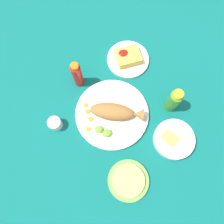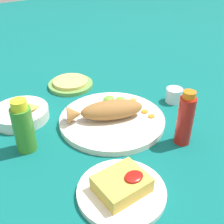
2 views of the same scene
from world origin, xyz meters
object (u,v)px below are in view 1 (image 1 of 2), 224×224
object	(u,v)px
main_plate	(112,114)
tortilla_plate	(128,180)
side_plate_fries	(128,59)
guacamole_bowl	(174,139)
salt_cup	(55,124)
fried_fish	(115,112)
hot_sauce_bottle_green	(173,101)
hot_sauce_bottle_red	(77,75)
fork_far	(127,125)
fork_near	(131,115)

from	to	relation	value
main_plate	tortilla_plate	size ratio (longest dim) A/B	1.92
side_plate_fries	guacamole_bowl	distance (m)	0.44
salt_cup	tortilla_plate	world-z (taller)	salt_cup
side_plate_fries	tortilla_plate	xyz separation A→B (m)	(0.17, 0.54, 0.00)
salt_cup	tortilla_plate	size ratio (longest dim) A/B	0.34
side_plate_fries	tortilla_plate	world-z (taller)	same
tortilla_plate	fried_fish	bearing A→B (deg)	-95.42
main_plate	tortilla_plate	xyz separation A→B (m)	(0.01, 0.29, -0.00)
hot_sauce_bottle_green	side_plate_fries	size ratio (longest dim) A/B	0.75
hot_sauce_bottle_red	tortilla_plate	size ratio (longest dim) A/B	0.95
hot_sauce_bottle_red	hot_sauce_bottle_green	xyz separation A→B (m)	(-0.37, 0.23, -0.01)
main_plate	hot_sauce_bottle_green	xyz separation A→B (m)	(-0.26, 0.03, 0.06)
fork_far	hot_sauce_bottle_green	bearing A→B (deg)	12.55
salt_cup	side_plate_fries	bearing A→B (deg)	-151.01
fork_near	side_plate_fries	bearing A→B (deg)	101.31
main_plate	side_plate_fries	size ratio (longest dim) A/B	1.61
fried_fish	tortilla_plate	bearing A→B (deg)	107.50
hot_sauce_bottle_green	salt_cup	size ratio (longest dim) A/B	2.66
main_plate	tortilla_plate	distance (m)	0.29
main_plate	salt_cup	distance (m)	0.25
fork_far	fork_near	bearing A→B (deg)	57.29
fork_near	fried_fish	bearing A→B (deg)	-176.64
main_plate	fried_fish	world-z (taller)	fried_fish
fried_fish	hot_sauce_bottle_red	world-z (taller)	hot_sauce_bottle_red
hot_sauce_bottle_green	fork_near	bearing A→B (deg)	-0.38
main_plate	fried_fish	bearing A→B (deg)	157.08
tortilla_plate	hot_sauce_bottle_green	bearing A→B (deg)	-137.04
main_plate	hot_sauce_bottle_green	distance (m)	0.27
fork_near	tortilla_plate	xyz separation A→B (m)	(0.09, 0.26, -0.01)
fork_far	hot_sauce_bottle_red	distance (m)	0.31
main_plate	fork_near	distance (m)	0.08
main_plate	fork_near	size ratio (longest dim) A/B	1.91
hot_sauce_bottle_green	fork_far	bearing A→B (deg)	9.96
fork_near	hot_sauce_bottle_red	xyz separation A→B (m)	(0.18, -0.23, 0.06)
fried_fish	side_plate_fries	distance (m)	0.29
fried_fish	guacamole_bowl	xyz separation A→B (m)	(-0.21, 0.18, -0.03)
fork_near	tortilla_plate	size ratio (longest dim) A/B	1.01
main_plate	fork_near	bearing A→B (deg)	157.00
hot_sauce_bottle_green	main_plate	bearing A→B (deg)	-7.34
fork_far	guacamole_bowl	xyz separation A→B (m)	(-0.17, 0.11, 0.00)
main_plate	fried_fish	size ratio (longest dim) A/B	1.37
fork_far	tortilla_plate	size ratio (longest dim) A/B	1.09
tortilla_plate	hot_sauce_bottle_red	bearing A→B (deg)	-79.76
hot_sauce_bottle_green	side_plate_fries	distance (m)	0.31
hot_sauce_bottle_green	side_plate_fries	xyz separation A→B (m)	(0.11, -0.28, -0.06)
hot_sauce_bottle_red	tortilla_plate	world-z (taller)	hot_sauce_bottle_red
fried_fish	hot_sauce_bottle_red	xyz separation A→B (m)	(0.12, -0.20, 0.03)
main_plate	salt_cup	xyz separation A→B (m)	(0.25, -0.02, 0.01)
fork_near	guacamole_bowl	distance (m)	0.21
tortilla_plate	salt_cup	bearing A→B (deg)	-53.01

